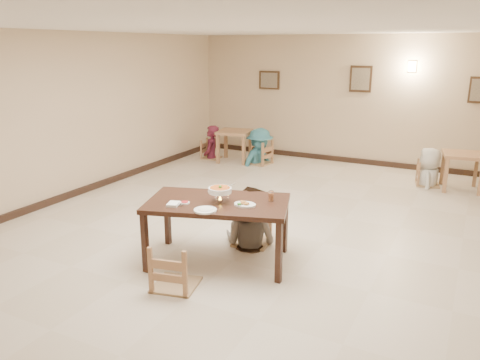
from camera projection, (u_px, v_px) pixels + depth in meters
The scene contains 28 objects.
floor at pixel (268, 232), 7.13m from camera, with size 10.00×10.00×0.00m, color beige.
ceiling at pixel (271, 25), 6.30m from camera, with size 10.00×10.00×0.00m, color white.
wall_back at pixel (355, 100), 10.98m from camera, with size 10.00×10.00×0.00m, color beige.
wall_left at pixel (67, 117), 8.48m from camera, with size 10.00×10.00×0.00m, color beige.
baseboard_back at pixel (351, 160), 11.36m from camera, with size 8.00×0.06×0.12m, color black.
baseboard_left at pixel (76, 192), 8.86m from camera, with size 0.06×10.00×0.12m, color black.
picture_a at pixel (269, 80), 11.81m from camera, with size 0.55×0.04×0.45m.
picture_b at pixel (361, 79), 10.77m from camera, with size 0.50×0.04×0.60m.
wall_sconce at pixel (412, 67), 10.20m from camera, with size 0.16×0.05×0.22m, color #FFD88C.
main_table at pixel (218, 207), 5.97m from camera, with size 2.00×1.49×0.83m.
chair_far at pixel (252, 208), 6.61m from camera, with size 0.50×0.50×1.06m.
chair_near at pixel (174, 244), 5.39m from camera, with size 0.50×0.50×1.06m.
main_diner at pixel (251, 187), 6.47m from camera, with size 0.83×0.65×1.71m, color gray.
curry_warmer at pixel (220, 190), 5.87m from camera, with size 0.33×0.29×0.27m.
rice_plate_far at pixel (219, 192), 6.26m from camera, with size 0.31×0.31×0.07m.
rice_plate_near at pixel (205, 210), 5.59m from camera, with size 0.28×0.28×0.06m.
fried_plate at pixel (245, 204), 5.78m from camera, with size 0.28×0.28×0.06m.
chili_dish at pixel (185, 203), 5.85m from camera, with size 0.12×0.12×0.03m.
napkin_cutlery at pixel (174, 204), 5.79m from camera, with size 0.21×0.28×0.03m.
drink_glass at pixel (271, 196), 5.93m from camera, with size 0.07×0.07×0.13m.
bg_table_left at pixel (234, 136), 11.34m from camera, with size 0.90×0.90×0.76m.
bg_table_right at pixel (463, 160), 9.08m from camera, with size 0.85×0.85×0.73m.
bg_chair_ll at pixel (211, 141), 11.66m from camera, with size 0.43×0.43×0.91m.
bg_chair_lr at pixel (260, 142), 11.12m from camera, with size 0.50×0.50×1.06m.
bg_chair_rl at pixel (430, 163), 9.40m from camera, with size 0.44×0.44×0.94m.
bg_diner_a at pixel (211, 126), 11.56m from camera, with size 0.61×0.40×1.68m, color #591A2D.
bg_diner_b at pixel (260, 128), 11.03m from camera, with size 1.11×0.64×1.72m, color teal.
bg_diner_c at pixel (431, 148), 9.32m from camera, with size 0.76×0.49×1.55m, color silver.
Camera 1 is at (2.67, -6.09, 2.74)m, focal length 35.00 mm.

